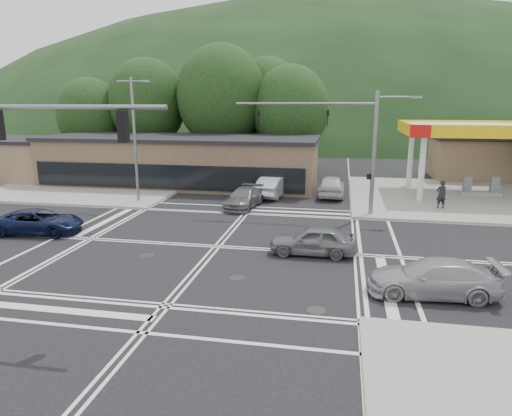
% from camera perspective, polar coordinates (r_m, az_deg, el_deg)
% --- Properties ---
extents(ground, '(120.00, 120.00, 0.00)m').
position_cam_1_polar(ground, '(23.86, -4.88, -4.82)').
color(ground, black).
rests_on(ground, ground).
extents(sidewalk_ne, '(16.00, 16.00, 0.15)m').
position_cam_1_polar(sidewalk_ne, '(38.58, 23.67, 1.23)').
color(sidewalk_ne, gray).
rests_on(sidewalk_ne, ground).
extents(sidewalk_nw, '(16.00, 16.00, 0.15)m').
position_cam_1_polar(sidewalk_nw, '(43.10, -18.98, 2.80)').
color(sidewalk_nw, gray).
rests_on(sidewalk_nw, ground).
extents(gas_station_canopy, '(12.32, 8.34, 5.75)m').
position_cam_1_polar(gas_station_canopy, '(39.41, 26.87, 8.47)').
color(gas_station_canopy, silver).
rests_on(gas_station_canopy, ground).
extents(convenience_store, '(10.00, 6.00, 3.80)m').
position_cam_1_polar(convenience_store, '(49.14, 27.04, 5.44)').
color(convenience_store, '#846B4F').
rests_on(convenience_store, ground).
extents(commercial_row, '(24.00, 8.00, 4.00)m').
position_cam_1_polar(commercial_row, '(41.68, -9.37, 5.69)').
color(commercial_row, brown).
rests_on(commercial_row, ground).
extents(commercial_nw, '(8.00, 7.00, 3.60)m').
position_cam_1_polar(commercial_nw, '(49.49, -27.14, 5.36)').
color(commercial_nw, '#846B4F').
rests_on(commercial_nw, ground).
extents(hill_north, '(252.00, 126.00, 140.00)m').
position_cam_1_polar(hill_north, '(112.25, 7.56, 9.43)').
color(hill_north, black).
rests_on(hill_north, ground).
extents(tree_n_a, '(8.00, 8.00, 11.75)m').
position_cam_1_polar(tree_n_a, '(50.07, -13.44, 12.67)').
color(tree_n_a, '#382619').
rests_on(tree_n_a, ground).
extents(tree_n_b, '(9.00, 9.00, 12.98)m').
position_cam_1_polar(tree_n_b, '(47.42, -4.35, 13.75)').
color(tree_n_b, '#382619').
rests_on(tree_n_b, ground).
extents(tree_n_c, '(7.60, 7.60, 10.87)m').
position_cam_1_polar(tree_n_c, '(46.13, 4.30, 12.15)').
color(tree_n_c, '#382619').
rests_on(tree_n_c, ground).
extents(tree_n_d, '(6.80, 6.80, 9.76)m').
position_cam_1_polar(tree_n_d, '(51.93, -19.99, 10.81)').
color(tree_n_d, '#382619').
rests_on(tree_n_d, ground).
extents(tree_n_e, '(8.40, 8.40, 11.98)m').
position_cam_1_polar(tree_n_e, '(50.49, 1.37, 13.02)').
color(tree_n_e, '#382619').
rests_on(tree_n_e, ground).
extents(streetlight_nw, '(2.50, 0.25, 9.00)m').
position_cam_1_polar(streetlight_nw, '(34.19, -14.86, 8.93)').
color(streetlight_nw, slate).
rests_on(streetlight_nw, ground).
extents(signal_mast_ne, '(11.65, 0.30, 8.00)m').
position_cam_1_polar(signal_mast_ne, '(30.13, 12.23, 8.58)').
color(signal_mast_ne, slate).
rests_on(signal_mast_ne, ground).
extents(car_blue_west, '(5.12, 2.77, 1.36)m').
position_cam_1_polar(car_blue_west, '(28.72, -25.49, -1.55)').
color(car_blue_west, black).
rests_on(car_blue_west, ground).
extents(car_grey_center, '(4.24, 1.73, 1.44)m').
position_cam_1_polar(car_grey_center, '(22.58, 7.14, -4.02)').
color(car_grey_center, slate).
rests_on(car_grey_center, ground).
extents(car_silver_east, '(5.06, 2.26, 1.44)m').
position_cam_1_polar(car_silver_east, '(19.09, 21.21, -8.13)').
color(car_silver_east, '#9EA0A5').
rests_on(car_silver_east, ground).
extents(car_queue_a, '(2.51, 5.10, 1.61)m').
position_cam_1_polar(car_queue_a, '(35.96, 2.20, 2.73)').
color(car_queue_a, '#B6B9BE').
rests_on(car_queue_a, ground).
extents(car_queue_b, '(2.04, 4.97, 1.69)m').
position_cam_1_polar(car_queue_b, '(36.43, 9.41, 2.76)').
color(car_queue_b, '#B4B4B0').
rests_on(car_queue_b, ground).
extents(car_northbound, '(2.43, 4.86, 1.36)m').
position_cam_1_polar(car_northbound, '(32.25, -1.52, 1.27)').
color(car_northbound, '#5B5D60').
rests_on(car_northbound, ground).
extents(pedestrian, '(0.80, 0.63, 1.94)m').
position_cam_1_polar(pedestrian, '(33.70, 22.15, 1.58)').
color(pedestrian, black).
rests_on(pedestrian, sidewalk_ne).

